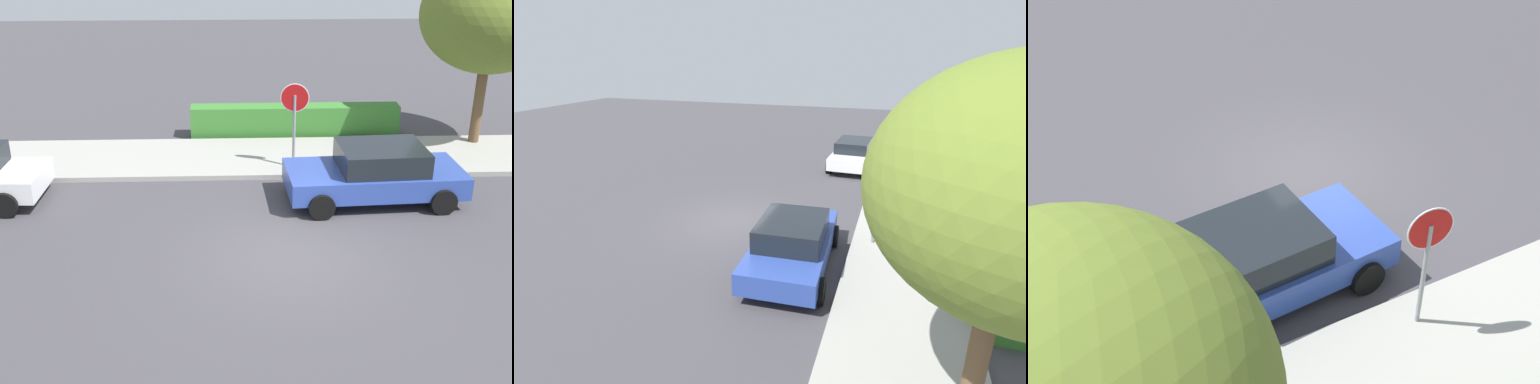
% 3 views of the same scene
% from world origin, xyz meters
% --- Properties ---
extents(ground_plane, '(60.00, 60.00, 0.00)m').
position_xyz_m(ground_plane, '(0.00, 0.00, 0.00)').
color(ground_plane, '#423F44').
extents(sidewalk_curb, '(32.00, 3.01, 0.14)m').
position_xyz_m(sidewalk_curb, '(0.00, 5.57, 0.07)').
color(sidewalk_curb, '#9E9B93').
rests_on(sidewalk_curb, ground_plane).
extents(stop_sign, '(0.78, 0.12, 2.52)m').
position_xyz_m(stop_sign, '(0.49, 4.65, 1.74)').
color(stop_sign, gray).
rests_on(stop_sign, ground_plane).
extents(parked_car_blue, '(4.49, 2.32, 1.44)m').
position_xyz_m(parked_car_blue, '(2.37, 2.70, 0.73)').
color(parked_car_blue, '#2D479E').
rests_on(parked_car_blue, ground_plane).
extents(street_tree_near_corner, '(4.03, 4.03, 5.63)m').
position_xyz_m(street_tree_near_corner, '(6.29, 6.69, 3.94)').
color(street_tree_near_corner, brown).
rests_on(street_tree_near_corner, ground_plane).
extents(front_yard_hedge, '(6.63, 0.68, 1.02)m').
position_xyz_m(front_yard_hedge, '(0.80, 7.62, 0.51)').
color(front_yard_hedge, '#387A2D').
rests_on(front_yard_hedge, ground_plane).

